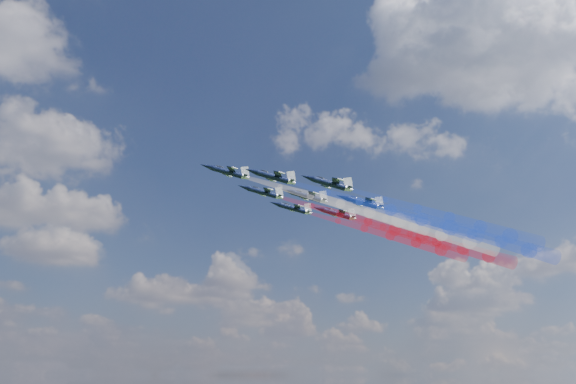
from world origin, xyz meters
TOP-DOWN VIEW (x-y plane):
  - jet_lead at (-25.51, -13.06)m, footprint 14.54×12.76m
  - trail_lead at (0.85, -20.59)m, footprint 44.66×16.66m
  - jet_inner_left at (-20.00, -24.71)m, footprint 14.54×12.76m
  - trail_inner_left at (6.37, -32.25)m, footprint 44.66×16.66m
  - jet_inner_right at (-13.39, -7.86)m, footprint 14.54×12.76m
  - trail_inner_right at (12.97, -15.39)m, footprint 44.66×16.66m
  - jet_outer_left at (-11.65, -34.30)m, footprint 14.54×12.76m
  - trail_outer_left at (14.72, -41.84)m, footprint 44.66×16.66m
  - jet_center_third at (-6.66, -17.38)m, footprint 14.54×12.76m
  - trail_center_third at (19.70, -24.91)m, footprint 44.66×16.66m
  - jet_outer_right at (-1.23, -1.86)m, footprint 14.54×12.76m
  - trail_outer_right at (25.13, -9.39)m, footprint 44.66×16.66m
  - jet_rear_left at (1.08, -28.73)m, footprint 14.54×12.76m
  - trail_rear_left at (27.45, -36.26)m, footprint 44.66×16.66m
  - jet_rear_right at (5.26, -12.59)m, footprint 14.54×12.76m
  - trail_rear_right at (31.62, -20.12)m, footprint 44.66×16.66m

SIDE VIEW (x-z plane):
  - trail_rear_left at x=27.45m, z-range 152.82..166.44m
  - trail_outer_left at x=14.72m, z-range 153.84..167.46m
  - trail_rear_right at x=31.62m, z-range 154.31..167.93m
  - trail_center_third at x=19.70m, z-range 155.97..169.59m
  - trail_inner_left at x=6.37m, z-range 156.61..170.23m
  - trail_outer_right at x=25.13m, z-range 157.27..170.89m
  - trail_inner_right at x=12.97m, z-range 158.33..171.95m
  - jet_rear_left at x=1.08m, z-range 162.08..168.66m
  - jet_outer_left at x=-11.65m, z-range 163.10..169.68m
  - jet_rear_right at x=5.26m, z-range 163.57..170.15m
  - trail_lead at x=0.85m, z-range 160.11..173.73m
  - jet_center_third at x=-6.66m, z-range 165.23..171.81m
  - jet_inner_left at x=-20.00m, z-range 165.87..172.45m
  - jet_outer_right at x=-1.23m, z-range 166.54..173.11m
  - jet_inner_right at x=-13.39m, z-range 167.59..174.17m
  - jet_lead at x=-25.51m, z-range 169.37..175.95m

